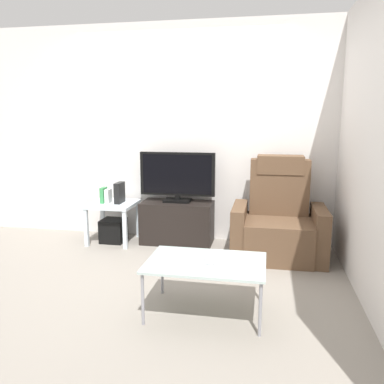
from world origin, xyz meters
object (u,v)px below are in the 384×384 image
(game_console, at_px, (120,193))
(recliner_armchair, at_px, (279,222))
(subwoofer_box, at_px, (114,230))
(book_middle, at_px, (108,196))
(tv_stand, at_px, (177,222))
(coffee_table, at_px, (206,265))
(television, at_px, (177,176))
(side_table, at_px, (113,209))
(cell_phone, at_px, (210,261))
(book_leftmost, at_px, (104,195))

(game_console, bearing_deg, recliner_armchair, -4.28)
(subwoofer_box, bearing_deg, game_console, 6.34)
(subwoofer_box, distance_m, book_middle, 0.43)
(tv_stand, relative_size, coffee_table, 0.94)
(recliner_armchair, distance_m, game_console, 1.89)
(subwoofer_box, bearing_deg, television, 9.20)
(side_table, xyz_separation_m, game_console, (0.09, 0.01, 0.20))
(tv_stand, xyz_separation_m, side_table, (-0.77, -0.11, 0.16))
(subwoofer_box, relative_size, cell_phone, 1.85)
(side_table, bearing_deg, game_console, 6.34)
(recliner_armchair, relative_size, book_leftmost, 5.82)
(subwoofer_box, xyz_separation_m, coffee_table, (1.38, -1.56, 0.25))
(tv_stand, xyz_separation_m, subwoofer_box, (-0.77, -0.11, -0.11))
(recliner_armchair, relative_size, game_console, 4.39)
(recliner_armchair, xyz_separation_m, book_middle, (-2.00, 0.11, 0.20))
(recliner_armchair, xyz_separation_m, side_table, (-1.96, 0.13, 0.03))
(recliner_armchair, bearing_deg, book_middle, 177.41)
(subwoofer_box, distance_m, game_console, 0.48)
(tv_stand, bearing_deg, subwoofer_box, -172.17)
(cell_phone, bearing_deg, subwoofer_box, 120.51)
(game_console, distance_m, cell_phone, 2.06)
(side_table, bearing_deg, subwoofer_box, 90.00)
(tv_stand, xyz_separation_m, television, (0.00, 0.02, 0.56))
(side_table, height_order, cell_phone, side_table)
(subwoofer_box, height_order, cell_phone, cell_phone)
(tv_stand, bearing_deg, book_leftmost, -171.77)
(recliner_armchair, distance_m, coffee_table, 1.54)
(television, bearing_deg, cell_phone, -69.33)
(tv_stand, relative_size, game_console, 3.45)
(television, distance_m, cell_phone, 1.84)
(recliner_armchair, xyz_separation_m, book_leftmost, (-2.06, 0.11, 0.21))
(book_middle, relative_size, game_console, 0.68)
(tv_stand, xyz_separation_m, game_console, (-0.68, -0.10, 0.36))
(tv_stand, distance_m, book_middle, 0.88)
(subwoofer_box, relative_size, book_middle, 1.66)
(book_leftmost, xyz_separation_m, coffee_table, (1.48, -1.54, -0.19))
(recliner_armchair, relative_size, coffee_table, 1.20)
(recliner_armchair, bearing_deg, television, 168.38)
(subwoofer_box, xyz_separation_m, game_console, (0.09, 0.01, 0.47))
(television, height_order, book_leftmost, television)
(game_console, bearing_deg, side_table, -173.66)
(cell_phone, bearing_deg, book_middle, 121.73)
(cell_phone, bearing_deg, recliner_armchair, 57.36)
(recliner_armchair, relative_size, side_table, 2.00)
(side_table, relative_size, book_middle, 3.23)
(tv_stand, xyz_separation_m, recliner_armchair, (1.18, -0.24, 0.12))
(game_console, height_order, coffee_table, game_console)
(side_table, distance_m, game_console, 0.22)
(tv_stand, bearing_deg, television, 90.00)
(subwoofer_box, bearing_deg, book_middle, -154.84)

